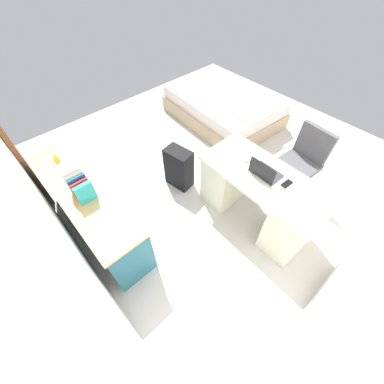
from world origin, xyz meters
TOP-DOWN VIEW (x-y plane):
  - ground_plane at (0.00, 0.00)m, footprint 5.34×5.34m
  - wall_back at (0.00, 2.17)m, footprint 4.06×0.10m
  - desk at (-0.91, 0.25)m, footprint 1.45×0.69m
  - office_chair at (-0.96, -0.54)m, footprint 0.52×0.52m
  - credenza at (0.26, 1.79)m, footprint 1.80×0.48m
  - bed at (0.85, -1.09)m, footprint 1.99×1.53m
  - suitcase_black at (0.17, 0.57)m, footprint 0.39×0.28m
  - laptop at (-0.89, 0.26)m, footprint 0.31×0.23m
  - computer_mouse at (-0.63, 0.21)m, footprint 0.06×0.10m
  - cell_phone_near_laptop at (-1.13, 0.18)m, footprint 0.07×0.14m
  - book_row at (0.17, 1.79)m, footprint 0.24×0.17m
  - figurine_small at (0.83, 1.79)m, footprint 0.08×0.08m

SIDE VIEW (x-z plane):
  - ground_plane at x=0.00m, z-range 0.00..0.00m
  - bed at x=0.85m, z-range -0.05..0.53m
  - suitcase_black at x=0.17m, z-range 0.00..0.60m
  - credenza at x=0.26m, z-range 0.00..0.75m
  - desk at x=-0.91m, z-range 0.02..0.77m
  - office_chair at x=-0.96m, z-range -0.05..0.89m
  - cell_phone_near_laptop at x=-1.13m, z-range 0.76..0.77m
  - computer_mouse at x=-0.63m, z-range 0.76..0.79m
  - figurine_small at x=0.83m, z-range 0.74..0.85m
  - laptop at x=-0.89m, z-range 0.70..0.91m
  - book_row at x=0.17m, z-range 0.74..0.98m
  - wall_back at x=0.00m, z-range 0.00..2.73m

